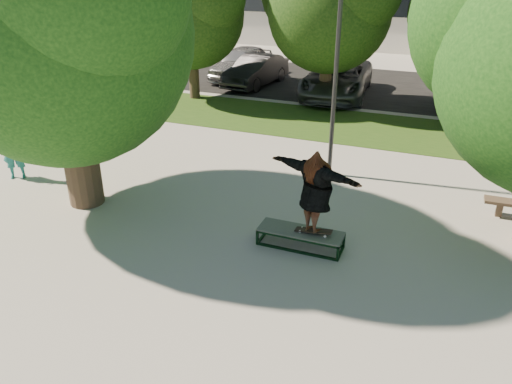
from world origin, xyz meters
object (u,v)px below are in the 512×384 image
at_px(tree_left, 58,17).
at_px(car_silver_a, 242,63).
at_px(bystander, 13,150).
at_px(grind_box, 300,238).
at_px(lamppost, 337,62).
at_px(car_grey, 337,78).
at_px(car_dark, 256,71).
at_px(car_silver_b, 481,89).

distance_m(tree_left, car_silver_a, 14.69).
bearing_deg(car_silver_a, bystander, -90.86).
bearing_deg(bystander, grind_box, -39.23).
height_order(lamppost, car_silver_a, lamppost).
xyz_separation_m(tree_left, grind_box, (5.68, -0.12, -4.23)).
distance_m(bystander, car_silver_a, 13.70).
height_order(grind_box, bystander, bystander).
bearing_deg(car_silver_a, lamppost, -52.27).
height_order(tree_left, car_grey, tree_left).
relative_size(grind_box, bystander, 1.10).
bearing_deg(lamppost, car_grey, 102.30).
distance_m(bystander, car_grey, 13.56).
bearing_deg(car_dark, car_silver_b, 7.04).
distance_m(car_dark, car_silver_b, 9.83).
distance_m(lamppost, bystander, 9.02).
xyz_separation_m(lamppost, car_silver_b, (3.93, 9.14, -2.43)).
distance_m(car_silver_a, car_grey, 5.43).
xyz_separation_m(lamppost, car_dark, (-5.90, 9.11, -2.46)).
bearing_deg(car_dark, car_grey, 0.25).
relative_size(grind_box, car_dark, 0.43).
distance_m(grind_box, car_silver_b, 13.64).
relative_size(tree_left, grind_box, 3.95).
bearing_deg(car_silver_a, car_dark, -39.90).
xyz_separation_m(car_silver_a, car_grey, (5.20, -1.57, 0.01)).
relative_size(lamppost, bystander, 3.72).
relative_size(grind_box, car_silver_b, 0.36).
distance_m(grind_box, car_silver_a, 16.09).
height_order(lamppost, bystander, lamppost).
xyz_separation_m(tree_left, car_dark, (-0.60, 13.01, -3.73)).
bearing_deg(tree_left, car_dark, 92.66).
relative_size(tree_left, car_dark, 1.69).
bearing_deg(car_silver_a, car_grey, -13.79).
height_order(grind_box, car_dark, car_dark).
relative_size(tree_left, car_silver_b, 1.43).
height_order(car_dark, car_grey, car_grey).
height_order(bystander, car_silver_b, bystander).
xyz_separation_m(car_silver_a, car_dark, (1.19, -1.10, -0.09)).
bearing_deg(lamppost, car_dark, 122.91).
bearing_deg(car_silver_a, grind_box, -59.31).
bearing_deg(car_silver_b, car_grey, 178.22).
xyz_separation_m(tree_left, car_silver_b, (9.22, 13.05, -3.70)).
distance_m(grind_box, bystander, 8.43).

